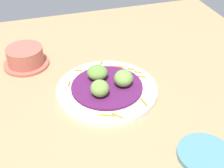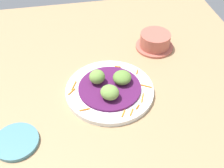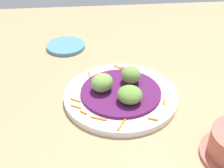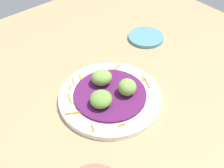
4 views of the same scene
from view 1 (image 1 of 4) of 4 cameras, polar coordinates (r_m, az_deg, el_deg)
The scene contains 9 objects.
table_surface at distance 77.88cm, azimuth -0.54°, elevation -3.98°, with size 110.00×110.00×2.00cm, color tan.
main_plate at distance 80.01cm, azimuth -0.92°, elevation -1.12°, with size 25.67×25.67×1.46cm, color white.
cabbage_bed at distance 79.35cm, azimuth -0.93°, elevation -0.50°, with size 18.11×18.11×0.71cm, color #51194C.
carrot_garnish at distance 80.82cm, azimuth 0.48°, elevation 0.15°, with size 24.31×20.73×0.40cm.
guac_scoop_left at distance 78.42cm, azimuth 2.09°, elevation 1.07°, with size 5.23×4.76×3.93cm, color #759E47.
guac_scoop_center at distance 80.94cm, azimuth -2.68°, elevation 2.10°, with size 5.31×5.46×3.43cm, color olive.
guac_scoop_right at distance 74.89cm, azimuth -2.25°, elevation -0.79°, with size 4.57×4.47×4.11cm, color #759E47.
side_plate_small at distance 67.44cm, azimuth 16.51°, elevation -12.15°, with size 11.22×11.22×1.05cm, color teal.
terracotta_bowl at distance 92.95cm, azimuth -15.46°, elevation 4.70°, with size 12.87×12.87×5.55cm.
Camera 1 is at (56.91, -16.64, 51.49)cm, focal length 50.31 mm.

